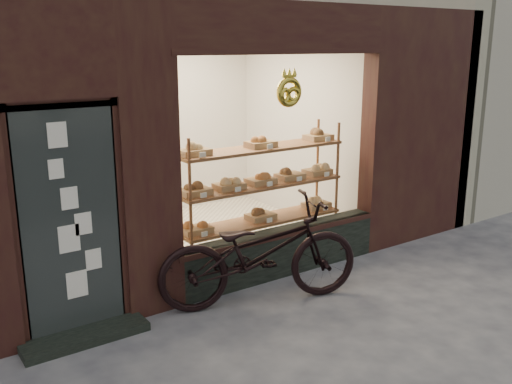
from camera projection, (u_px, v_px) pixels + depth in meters
ground at (390, 364)px, 4.88m from camera, size 90.00×90.00×0.00m
display_shelf at (261, 197)px, 6.93m from camera, size 2.20×0.45×1.70m
bicycle at (260, 253)px, 5.91m from camera, size 2.26×1.37×1.12m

